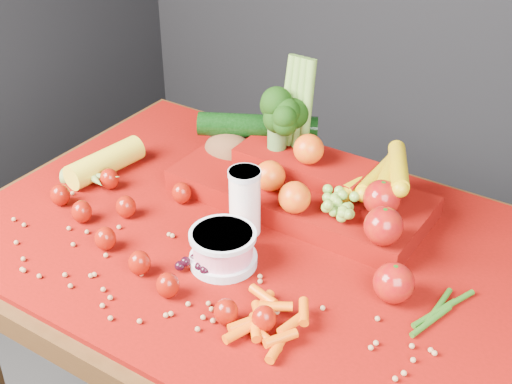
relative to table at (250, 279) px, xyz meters
The scene contains 12 objects.
table is the anchor object (origin of this frame).
red_cloth 0.10m from the table, ahead, with size 1.05×0.75×0.01m, color #740503.
milk_glass 0.18m from the table, 156.88° to the left, with size 0.06×0.06×0.13m.
yogurt_bowl 0.17m from the table, 86.27° to the right, with size 0.12×0.12×0.07m.
strawberry_scatter 0.24m from the table, 137.80° to the right, with size 0.58×0.28×0.05m.
dark_grape_cluster 0.19m from the table, 97.72° to the right, with size 0.06×0.05×0.03m, color black, non-canonical shape.
soybean_scatter 0.23m from the table, 90.00° to the right, with size 0.84×0.24×0.01m, color #A57447, non-canonical shape.
corn_ear 0.40m from the table, behind, with size 0.20×0.24×0.06m.
potato 0.30m from the table, 133.60° to the left, with size 0.12×0.09×0.08m, color brown.
baby_carrot_pile 0.29m from the table, 48.30° to the right, with size 0.17×0.17×0.03m, color #DF5307, non-canonical shape.
green_bean_pile 0.40m from the table, ahead, with size 0.14×0.12×0.01m, color #235313, non-canonical shape.
produce_mound 0.23m from the table, 77.67° to the left, with size 0.60×0.38×0.27m.
Camera 1 is at (0.61, -0.91, 1.56)m, focal length 50.00 mm.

